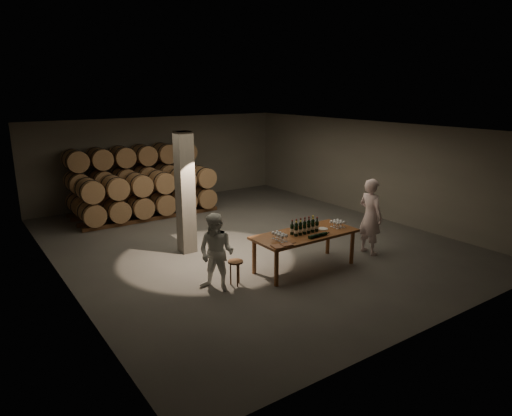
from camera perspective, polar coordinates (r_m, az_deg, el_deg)
room at (r=12.01m, az=-8.84°, el=1.83°), size 12.00×12.00×12.00m
tasting_table at (r=11.00m, az=6.13°, el=-3.64°), size 2.60×1.10×0.90m
barrel_stack_back at (r=16.79m, az=-14.97°, el=3.80°), size 4.70×0.95×2.31m
barrel_stack_front at (r=15.58m, az=-13.10°, el=1.69°), size 4.70×0.95×1.57m
bottle_cluster at (r=10.94m, az=6.09°, el=-2.46°), size 0.74×0.24×0.36m
lying_bottles at (r=10.70m, az=7.77°, el=-3.40°), size 0.63×0.08×0.08m
glass_cluster_left at (r=10.39m, az=2.97°, el=-3.34°), size 0.20×0.42×0.18m
glass_cluster_right at (r=11.51m, az=10.18°, el=-1.76°), size 0.30×0.30×0.17m
plate at (r=11.32m, az=8.34°, el=-2.58°), size 0.25×0.25×0.01m
notebook_near at (r=10.09m, az=3.84°, el=-4.59°), size 0.27×0.23×0.03m
notebook_corner at (r=9.97m, az=2.68°, el=-4.83°), size 0.25×0.30×0.02m
pen at (r=10.23m, az=4.75°, el=-4.39°), size 0.13×0.02×0.01m
stool at (r=10.16m, az=-2.58°, el=-7.16°), size 0.34×0.34×0.57m
person_man at (r=12.26m, az=14.11°, el=-1.04°), size 0.50×0.75×2.01m
person_woman at (r=9.81m, az=-4.97°, el=-5.57°), size 1.00×1.05×1.71m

